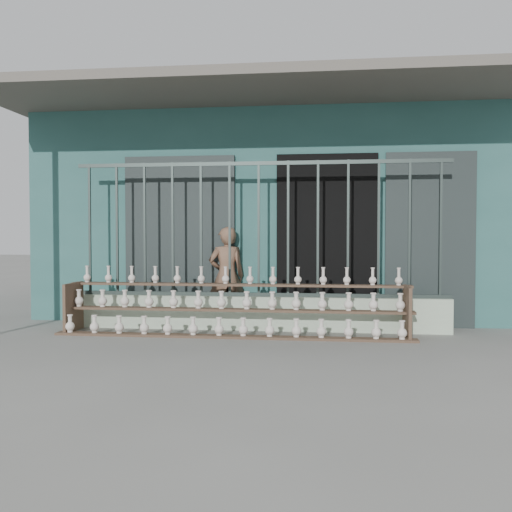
# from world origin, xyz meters

# --- Properties ---
(ground) EXTENTS (60.00, 60.00, 0.00)m
(ground) POSITION_xyz_m (0.00, 0.00, 0.00)
(ground) COLOR slate
(workshop_building) EXTENTS (7.40, 6.60, 3.21)m
(workshop_building) POSITION_xyz_m (0.00, 4.23, 1.62)
(workshop_building) COLOR #295855
(workshop_building) RESTS_ON ground
(parapet_wall) EXTENTS (5.00, 0.20, 0.45)m
(parapet_wall) POSITION_xyz_m (0.00, 1.30, 0.23)
(parapet_wall) COLOR #B4CAAD
(parapet_wall) RESTS_ON ground
(security_fence) EXTENTS (5.00, 0.04, 1.80)m
(security_fence) POSITION_xyz_m (-0.00, 1.30, 1.35)
(security_fence) COLOR #283330
(security_fence) RESTS_ON parapet_wall
(shelf_rack) EXTENTS (4.50, 0.68, 0.85)m
(shelf_rack) POSITION_xyz_m (-0.27, 0.88, 0.36)
(shelf_rack) COLOR brown
(shelf_rack) RESTS_ON ground
(elderly_woman) EXTENTS (0.57, 0.45, 1.39)m
(elderly_woman) POSITION_xyz_m (-0.50, 1.68, 0.69)
(elderly_woman) COLOR brown
(elderly_woman) RESTS_ON ground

